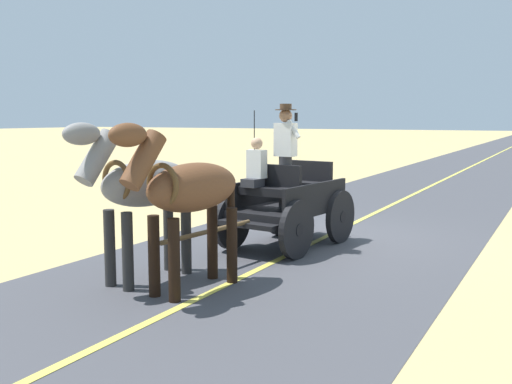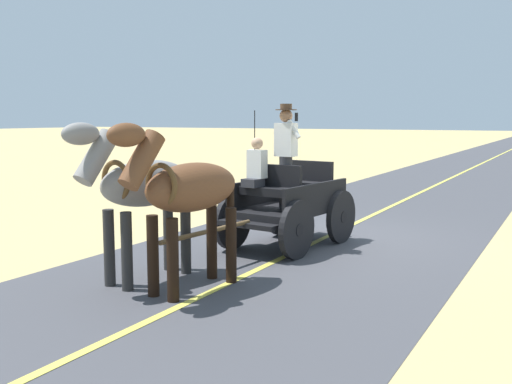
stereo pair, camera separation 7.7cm
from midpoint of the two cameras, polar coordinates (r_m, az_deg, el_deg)
ground_plane at (r=11.32m, az=6.35°, el=-4.43°), size 200.00×200.00×0.00m
road_surface at (r=11.32m, az=6.35°, el=-4.41°), size 5.60×160.00×0.01m
road_centre_stripe at (r=11.32m, az=6.35°, el=-4.39°), size 0.12×160.00×0.00m
horse_drawn_carriage at (r=10.39m, az=2.65°, el=-0.87°), size 1.69×4.51×2.50m
horse_near_side at (r=7.67m, az=-6.89°, el=0.05°), size 0.83×2.15×2.21m
horse_off_side at (r=8.25m, az=-11.20°, el=0.46°), size 0.81×2.15×2.21m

